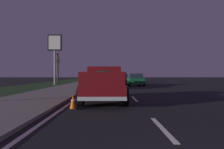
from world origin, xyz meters
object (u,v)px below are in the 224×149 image
sedan_white (106,81)px  sedan_blue (127,78)px  pickup_truck (104,83)px  gas_price_sign (55,47)px  traffic_cone_near (73,102)px  sedan_green (135,79)px  bare_tree_far (58,67)px  sedan_tan (109,79)px

sedan_white → sedan_blue: bearing=-10.6°
pickup_truck → sedan_blue: 29.17m
pickup_truck → gas_price_sign: (16.46, 7.38, 4.20)m
traffic_cone_near → sedan_green: bearing=-15.0°
pickup_truck → sedan_green: 15.11m
sedan_green → pickup_truck: bearing=166.9°
sedan_blue → traffic_cone_near: (-31.47, 4.67, -0.50)m
pickup_truck → sedan_blue: size_ratio=1.23×
pickup_truck → sedan_green: size_ratio=1.22×
bare_tree_far → sedan_tan: bearing=-132.3°
sedan_blue → sedan_white: bearing=169.4°
sedan_blue → gas_price_sign: bearing=139.0°
sedan_tan → bare_tree_far: (8.55, 9.40, 2.04)m
sedan_tan → sedan_blue: (12.33, -3.41, 0.00)m
pickup_truck → traffic_cone_near: size_ratio=9.37×
bare_tree_far → gas_price_sign: bearing=-167.3°
pickup_truck → bare_tree_far: bare_tree_far is taller
traffic_cone_near → gas_price_sign: bearing=18.1°
pickup_truck → sedan_green: (14.71, -3.42, -0.20)m
sedan_green → gas_price_sign: bearing=80.8°
sedan_blue → sedan_tan: bearing=164.5°
pickup_truck → bare_tree_far: size_ratio=1.00×
sedan_white → sedan_blue: 19.76m
sedan_green → gas_price_sign: size_ratio=0.64×
sedan_white → sedan_tan: bearing=-1.8°
sedan_white → sedan_green: size_ratio=0.99×
sedan_green → traffic_cone_near: bearing=165.0°
sedan_white → gas_price_sign: gas_price_sign is taller
sedan_tan → sedan_white: (-7.09, 0.22, 0.00)m
sedan_tan → gas_price_sign: bearing=91.3°
sedan_white → bare_tree_far: bearing=30.4°
sedan_tan → sedan_blue: same height
sedan_tan → bare_tree_far: 12.87m
sedan_white → sedan_green: bearing=-34.6°
bare_tree_far → pickup_truck: bearing=-159.7°
sedan_tan → sedan_white: 7.09m
sedan_tan → sedan_blue: bearing=-15.5°
sedan_white → sedan_green: 6.28m
gas_price_sign → traffic_cone_near: 20.55m
gas_price_sign → pickup_truck: bearing=-155.9°
sedan_white → bare_tree_far: 18.25m
sedan_tan → sedan_green: bearing=-119.8°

